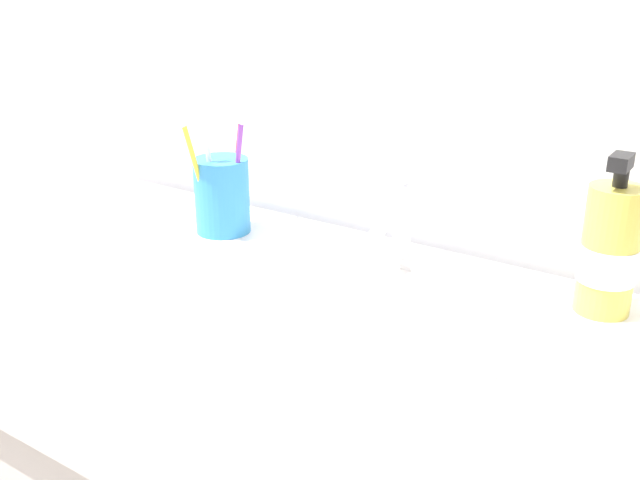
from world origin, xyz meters
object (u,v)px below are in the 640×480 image
at_px(toothbrush_yellow, 195,164).
at_px(faucet, 397,220).
at_px(toothbrush_cup, 222,196).
at_px(soap_dispenser, 609,252).
at_px(toothbrush_red, 237,156).
at_px(toothbrush_white, 210,165).
at_px(toothbrush_purple, 238,162).

bearing_deg(toothbrush_yellow, faucet, 15.75).
bearing_deg(toothbrush_yellow, toothbrush_cup, 77.97).
xyz_separation_m(toothbrush_cup, soap_dispenser, (0.53, 0.04, 0.02)).
height_order(toothbrush_yellow, toothbrush_red, toothbrush_yellow).
xyz_separation_m(faucet, soap_dispenser, (0.26, 0.01, 0.01)).
distance_m(toothbrush_yellow, toothbrush_white, 0.02).
xyz_separation_m(faucet, toothbrush_cup, (-0.27, -0.04, -0.00)).
bearing_deg(soap_dispenser, faucet, -178.49).
bearing_deg(toothbrush_white, faucet, 11.45).
bearing_deg(toothbrush_purple, toothbrush_cup, 178.69).
xyz_separation_m(toothbrush_yellow, soap_dispenser, (0.54, 0.08, -0.04)).
bearing_deg(faucet, toothbrush_purple, -171.11).
relative_size(toothbrush_cup, toothbrush_white, 0.63).
height_order(toothbrush_cup, toothbrush_purple, toothbrush_purple).
distance_m(faucet, toothbrush_cup, 0.27).
bearing_deg(toothbrush_cup, toothbrush_yellow, -102.03).
bearing_deg(toothbrush_purple, toothbrush_white, -153.55).
bearing_deg(toothbrush_red, faucet, -1.10).
distance_m(faucet, toothbrush_purple, 0.24).
relative_size(toothbrush_purple, toothbrush_red, 1.07).
distance_m(toothbrush_cup, toothbrush_yellow, 0.07).
distance_m(toothbrush_yellow, soap_dispenser, 0.55).
distance_m(faucet, toothbrush_white, 0.28).
height_order(toothbrush_yellow, toothbrush_white, toothbrush_yellow).
height_order(faucet, toothbrush_yellow, toothbrush_yellow).
relative_size(faucet, soap_dispenser, 0.75).
height_order(toothbrush_cup, soap_dispenser, soap_dispenser).
xyz_separation_m(toothbrush_white, toothbrush_red, (0.00, 0.06, -0.00)).
relative_size(faucet, toothbrush_cup, 1.27).
bearing_deg(soap_dispenser, toothbrush_purple, -174.99).
bearing_deg(toothbrush_cup, soap_dispenser, 4.62).
bearing_deg(toothbrush_red, toothbrush_yellow, -94.16).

